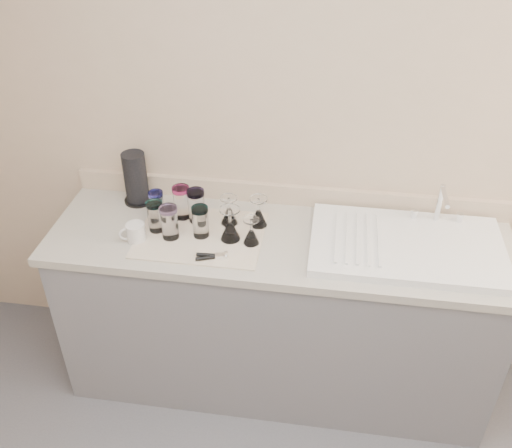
% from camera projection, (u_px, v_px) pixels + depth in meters
% --- Properties ---
extents(room_envelope, '(3.54, 3.50, 2.52)m').
position_uv_depth(room_envelope, '(219.00, 326.00, 1.17)').
color(room_envelope, '#535358').
rests_on(room_envelope, ground).
extents(counter_unit, '(2.06, 0.62, 0.90)m').
position_uv_depth(counter_unit, '(277.00, 312.00, 2.78)').
color(counter_unit, slate).
rests_on(counter_unit, ground).
extents(sink_unit, '(0.82, 0.50, 0.22)m').
position_uv_depth(sink_unit, '(407.00, 245.00, 2.44)').
color(sink_unit, white).
rests_on(sink_unit, counter_unit).
extents(dish_towel, '(0.55, 0.42, 0.01)m').
position_uv_depth(dish_towel, '(201.00, 235.00, 2.53)').
color(dish_towel, white).
rests_on(dish_towel, counter_unit).
extents(tumbler_teal, '(0.07, 0.07, 0.13)m').
position_uv_depth(tumbler_teal, '(157.00, 204.00, 2.60)').
color(tumbler_teal, white).
rests_on(tumbler_teal, dish_towel).
extents(tumbler_cyan, '(0.08, 0.08, 0.16)m').
position_uv_depth(tumbler_cyan, '(182.00, 202.00, 2.60)').
color(tumbler_cyan, white).
rests_on(tumbler_cyan, dish_towel).
extents(tumbler_purple, '(0.08, 0.08, 0.16)m').
position_uv_depth(tumbler_purple, '(196.00, 205.00, 2.57)').
color(tumbler_purple, white).
rests_on(tumbler_purple, dish_towel).
extents(tumbler_magenta, '(0.07, 0.07, 0.15)m').
position_uv_depth(tumbler_magenta, '(156.00, 216.00, 2.52)').
color(tumbler_magenta, white).
rests_on(tumbler_magenta, dish_towel).
extents(tumbler_blue, '(0.08, 0.08, 0.16)m').
position_uv_depth(tumbler_blue, '(170.00, 222.00, 2.47)').
color(tumbler_blue, white).
rests_on(tumbler_blue, dish_towel).
extents(tumbler_lavender, '(0.07, 0.07, 0.15)m').
position_uv_depth(tumbler_lavender, '(200.00, 221.00, 2.48)').
color(tumbler_lavender, white).
rests_on(tumbler_lavender, dish_towel).
extents(goblet_back_left, '(0.08, 0.08, 0.14)m').
position_uv_depth(goblet_back_left, '(229.00, 215.00, 2.57)').
color(goblet_back_left, white).
rests_on(goblet_back_left, dish_towel).
extents(goblet_back_right, '(0.08, 0.08, 0.14)m').
position_uv_depth(goblet_back_right, '(258.00, 216.00, 2.56)').
color(goblet_back_right, white).
rests_on(goblet_back_right, dish_towel).
extents(goblet_front_left, '(0.09, 0.09, 0.16)m').
position_uv_depth(goblet_front_left, '(230.00, 229.00, 2.47)').
color(goblet_front_left, white).
rests_on(goblet_front_left, dish_towel).
extents(goblet_front_right, '(0.07, 0.07, 0.13)m').
position_uv_depth(goblet_front_right, '(251.00, 235.00, 2.45)').
color(goblet_front_right, white).
rests_on(goblet_front_right, dish_towel).
extents(can_opener, '(0.13, 0.06, 0.02)m').
position_uv_depth(can_opener, '(212.00, 256.00, 2.39)').
color(can_opener, silver).
rests_on(can_opener, dish_towel).
extents(white_mug, '(0.13, 0.11, 0.09)m').
position_uv_depth(white_mug, '(135.00, 233.00, 2.48)').
color(white_mug, silver).
rests_on(white_mug, counter_unit).
extents(paper_towel_roll, '(0.14, 0.14, 0.26)m').
position_uv_depth(paper_towel_roll, '(136.00, 179.00, 2.69)').
color(paper_towel_roll, black).
rests_on(paper_towel_roll, counter_unit).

